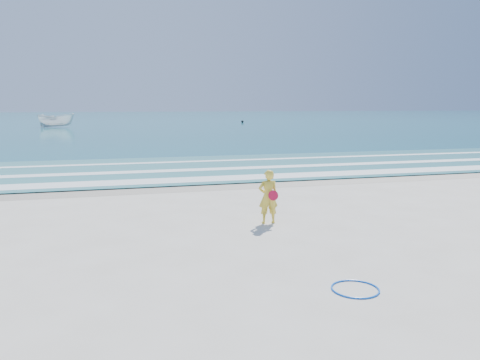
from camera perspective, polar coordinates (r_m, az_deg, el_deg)
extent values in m
plane|color=silver|center=(9.73, 1.81, -9.68)|extent=(400.00, 400.00, 0.00)
cube|color=#B2A893|center=(18.28, -6.44, -0.77)|extent=(400.00, 2.40, 0.00)
cube|color=#19727F|center=(113.87, -13.90, 7.35)|extent=(400.00, 190.00, 0.04)
cube|color=#59B7AD|center=(23.17, -8.33, 1.40)|extent=(400.00, 10.00, 0.01)
cube|color=white|center=(19.54, -7.02, 0.01)|extent=(400.00, 1.40, 0.01)
cube|color=white|center=(22.38, -8.08, 1.16)|extent=(400.00, 0.90, 0.01)
cube|color=white|center=(25.63, -9.00, 2.15)|extent=(400.00, 0.60, 0.01)
torus|color=blue|center=(8.48, 13.86, -12.77)|extent=(1.05, 1.05, 0.03)
imported|color=white|center=(69.45, -21.50, 6.79)|extent=(5.28, 2.95, 1.92)
sphere|color=black|center=(81.07, 0.30, 7.14)|extent=(0.42, 0.42, 0.42)
imported|color=yellow|center=(12.46, 3.45, -2.04)|extent=(0.56, 0.39, 1.44)
cylinder|color=red|center=(12.31, 4.08, -1.90)|extent=(0.27, 0.08, 0.27)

